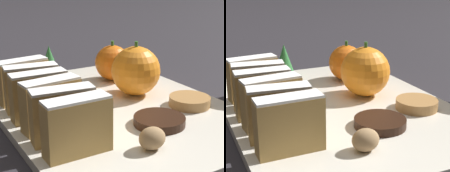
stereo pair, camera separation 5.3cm
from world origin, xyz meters
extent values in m
plane|color=#28262B|center=(0.00, 0.00, 0.00)|extent=(6.00, 6.00, 0.00)
cube|color=silver|center=(0.00, 0.00, 0.01)|extent=(0.31, 0.41, 0.01)
cube|color=tan|center=(-0.11, -0.11, 0.04)|extent=(0.07, 0.03, 0.06)
cube|color=white|center=(-0.11, -0.11, 0.07)|extent=(0.07, 0.03, 0.00)
cube|color=tan|center=(-0.11, -0.07, 0.04)|extent=(0.08, 0.03, 0.06)
cube|color=white|center=(-0.11, -0.07, 0.07)|extent=(0.07, 0.03, 0.00)
cube|color=tan|center=(-0.10, -0.03, 0.04)|extent=(0.08, 0.03, 0.06)
cube|color=white|center=(-0.10, -0.03, 0.07)|extent=(0.07, 0.03, 0.00)
cube|color=tan|center=(-0.11, 0.01, 0.04)|extent=(0.07, 0.03, 0.06)
cube|color=white|center=(-0.11, 0.01, 0.07)|extent=(0.07, 0.03, 0.00)
cube|color=tan|center=(-0.10, 0.05, 0.04)|extent=(0.08, 0.04, 0.06)
cube|color=white|center=(-0.10, 0.05, 0.07)|extent=(0.08, 0.03, 0.00)
cube|color=tan|center=(-0.10, 0.08, 0.04)|extent=(0.08, 0.03, 0.06)
cube|color=white|center=(-0.10, 0.08, 0.07)|extent=(0.07, 0.03, 0.00)
sphere|color=orange|center=(0.06, 0.02, 0.05)|extent=(0.08, 0.08, 0.08)
cylinder|color=#38702D|center=(0.06, 0.02, 0.09)|extent=(0.01, 0.00, 0.01)
sphere|color=orange|center=(0.07, 0.11, 0.04)|extent=(0.06, 0.06, 0.06)
cylinder|color=#38702D|center=(0.07, 0.11, 0.08)|extent=(0.01, 0.01, 0.01)
ellipsoid|color=#9E7A51|center=(-0.03, -0.14, 0.02)|extent=(0.03, 0.03, 0.03)
cylinder|color=black|center=(0.02, -0.09, 0.02)|extent=(0.07, 0.07, 0.01)
cylinder|color=#B27F47|center=(0.10, -0.06, 0.02)|extent=(0.06, 0.06, 0.01)
cone|color=#2D7538|center=(-0.03, 0.17, 0.04)|extent=(0.04, 0.04, 0.06)
camera|label=1|loc=(-0.26, -0.44, 0.21)|focal=60.00mm
camera|label=2|loc=(-0.21, -0.46, 0.21)|focal=60.00mm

